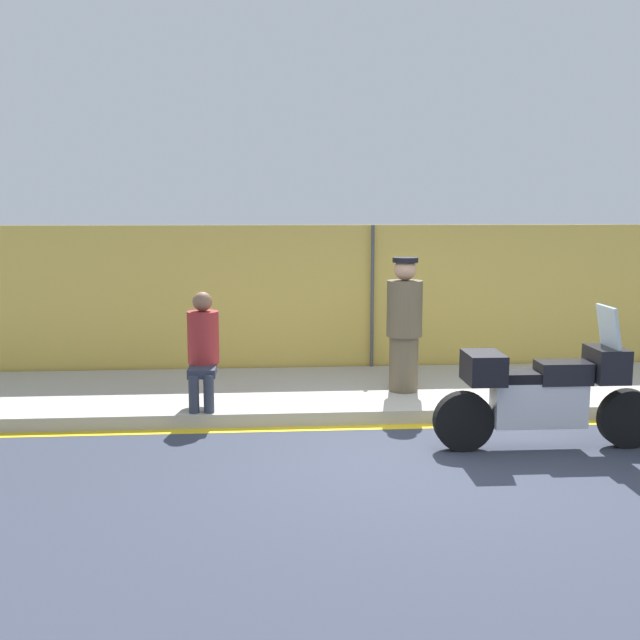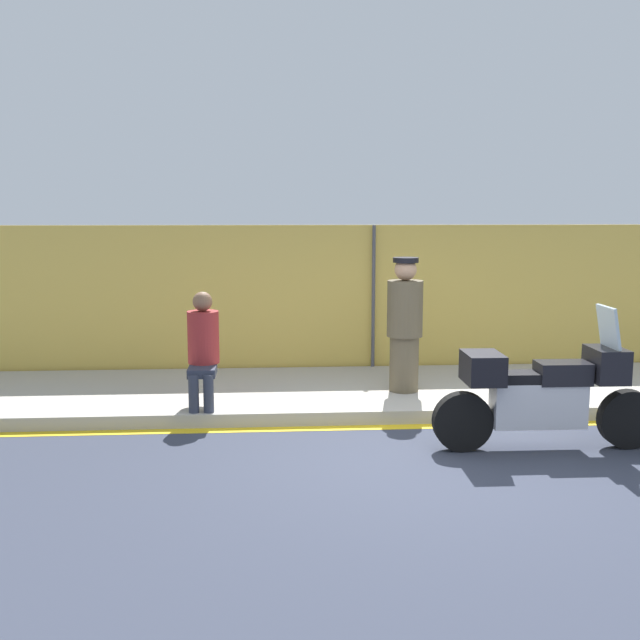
# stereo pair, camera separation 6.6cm
# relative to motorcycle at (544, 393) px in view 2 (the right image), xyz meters

# --- Properties ---
(ground_plane) EXTENTS (120.00, 120.00, 0.00)m
(ground_plane) POSITION_rel_motorcycle_xyz_m (-1.26, -0.15, -0.58)
(ground_plane) COLOR #333847
(sidewalk) EXTENTS (42.39, 2.44, 0.16)m
(sidewalk) POSITION_rel_motorcycle_xyz_m (-1.26, 2.17, -0.51)
(sidewalk) COLOR #ADA89E
(sidewalk) RESTS_ON ground_plane
(curb_paint_stripe) EXTENTS (42.39, 0.18, 0.01)m
(curb_paint_stripe) POSITION_rel_motorcycle_xyz_m (-1.26, 0.86, -0.58)
(curb_paint_stripe) COLOR gold
(curb_paint_stripe) RESTS_ON ground_plane
(storefront_fence) EXTENTS (40.27, 0.17, 2.18)m
(storefront_fence) POSITION_rel_motorcycle_xyz_m (-1.26, 3.48, 0.51)
(storefront_fence) COLOR gold
(storefront_fence) RESTS_ON ground_plane
(motorcycle) EXTENTS (2.30, 0.51, 1.46)m
(motorcycle) POSITION_rel_motorcycle_xyz_m (0.00, 0.00, 0.00)
(motorcycle) COLOR black
(motorcycle) RESTS_ON ground_plane
(officer_standing) EXTENTS (0.44, 0.44, 1.67)m
(officer_standing) POSITION_rel_motorcycle_xyz_m (-1.08, 1.90, 0.41)
(officer_standing) COLOR brown
(officer_standing) RESTS_ON sidewalk
(person_seated_on_curb) EXTENTS (0.37, 0.67, 1.31)m
(person_seated_on_curb) POSITION_rel_motorcycle_xyz_m (-3.51, 1.42, 0.30)
(person_seated_on_curb) COLOR #2D3342
(person_seated_on_curb) RESTS_ON sidewalk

